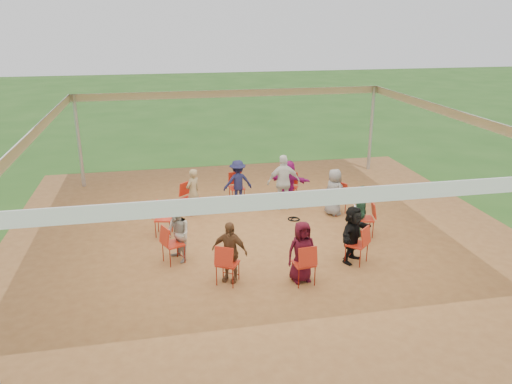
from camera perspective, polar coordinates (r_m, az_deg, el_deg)
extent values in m
plane|color=#275219|center=(12.82, 0.93, -4.95)|extent=(80.00, 80.00, 0.00)
plane|color=brown|center=(12.82, 0.93, -4.93)|extent=(13.00, 13.00, 0.00)
cylinder|color=#B2B2B7|center=(17.02, -19.58, 5.41)|extent=(0.12, 0.12, 3.00)
cylinder|color=#B2B2B7|center=(18.44, 13.02, 7.03)|extent=(0.12, 0.12, 3.00)
plane|color=white|center=(11.90, 1.00, 8.33)|extent=(10.30, 10.30, 0.00)
cube|color=white|center=(7.16, 9.82, -0.49)|extent=(10.30, 0.03, 0.24)
cube|color=white|center=(16.92, -2.79, 11.18)|extent=(10.30, 0.03, 0.24)
cube|color=white|center=(11.96, -24.04, 6.12)|extent=(0.03, 10.30, 0.24)
cube|color=white|center=(13.95, 22.37, 8.02)|extent=(0.03, 10.30, 0.24)
imported|color=#264D35|center=(12.82, 11.89, -2.12)|extent=(0.55, 0.84, 1.33)
imported|color=slate|center=(14.06, 8.91, -0.01)|extent=(0.60, 0.74, 1.33)
imported|color=#97156D|center=(14.76, 3.75, 1.13)|extent=(1.30, 1.01, 1.33)
imported|color=#17193C|center=(14.75, -2.10, 1.14)|extent=(0.90, 0.52, 1.33)
imported|color=#8F7A54|center=(14.01, -7.21, 0.01)|extent=(0.57, 0.56, 1.33)
imported|color=#9D988A|center=(11.38, -8.96, -4.76)|extent=(0.61, 0.74, 1.33)
imported|color=brown|center=(10.45, -3.05, -6.81)|extent=(0.88, 0.73, 1.33)
imported|color=#3B0814|center=(10.48, 5.25, -6.80)|extent=(0.69, 0.43, 1.33)
imported|color=black|center=(11.44, 10.98, -4.76)|extent=(1.22, 1.17, 1.33)
imported|color=silver|center=(14.30, 3.18, 1.12)|extent=(0.97, 0.53, 1.61)
torus|color=black|center=(13.80, 4.31, -3.09)|extent=(0.42, 0.42, 0.03)
torus|color=black|center=(13.77, 4.52, -3.14)|extent=(0.34, 0.34, 0.03)
cube|color=#B7B7BC|center=(12.82, 10.89, -2.55)|extent=(0.29, 0.37, 0.02)
cube|color=#B7B7BC|center=(12.80, 11.43, -2.07)|extent=(0.14, 0.34, 0.21)
cube|color=#CCE0FF|center=(12.80, 11.39, -2.07)|extent=(0.11, 0.29, 0.18)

